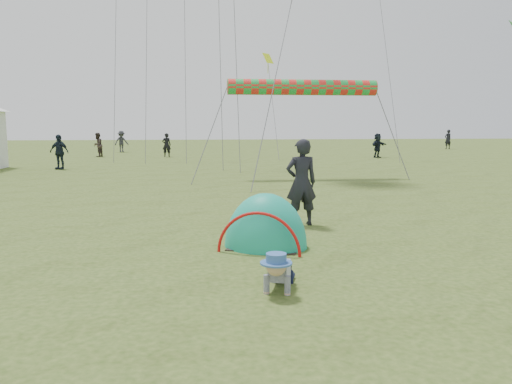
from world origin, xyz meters
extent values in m
plane|color=#304A16|center=(0.00, 0.00, 0.00)|extent=(140.00, 140.00, 0.00)
ellipsoid|color=teal|center=(-0.53, 2.72, 0.00)|extent=(1.87, 1.71, 1.97)
imported|color=black|center=(0.52, 4.58, 0.95)|extent=(0.73, 0.52, 1.90)
imported|color=black|center=(21.32, 37.50, 0.89)|extent=(0.71, 0.52, 1.77)
imported|color=#372C29|center=(-8.49, 29.68, 0.83)|extent=(0.84, 0.96, 1.67)
imported|color=#19242F|center=(-8.51, 19.76, 0.87)|extent=(1.10, 0.75, 1.74)
imported|color=#2C2D33|center=(-7.72, 35.62, 0.86)|extent=(1.28, 1.05, 1.73)
imported|color=black|center=(10.48, 26.51, 0.82)|extent=(1.52, 1.29, 1.64)
imported|color=black|center=(-3.74, 29.07, 0.82)|extent=(0.64, 0.47, 1.64)
cylinder|color=red|center=(2.66, 14.47, 3.74)|extent=(6.21, 0.64, 0.64)
plane|color=#D5F215|center=(3.45, 29.81, 6.88)|extent=(0.88, 0.88, 0.72)
camera|label=1|loc=(-1.78, -6.07, 2.20)|focal=35.00mm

